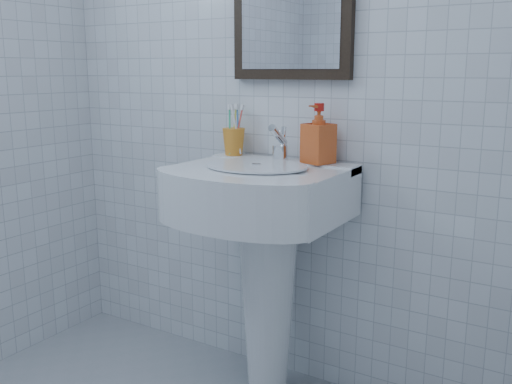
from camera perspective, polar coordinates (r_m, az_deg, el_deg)
The scene contains 5 objects.
wall_back at distance 2.29m, azimuth 2.77°, elevation 11.43°, with size 2.20×0.02×2.50m, color silver.
washbasin at distance 2.18m, azimuth 0.88°, elevation -5.08°, with size 0.61×0.45×0.94m.
faucet at distance 2.20m, azimuth 2.40°, elevation 4.63°, with size 0.06×0.13×0.14m.
toothbrush_cup at distance 2.34m, azimuth -2.24°, elevation 5.05°, with size 0.09×0.09×0.11m, color orange, non-canonical shape.
soap_dispenser at distance 2.14m, azimuth 6.27°, elevation 5.78°, with size 0.10×0.10×0.22m, color #CA4313.
Camera 1 is at (1.10, -0.80, 1.27)m, focal length 40.00 mm.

